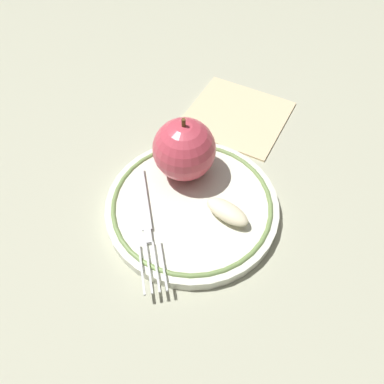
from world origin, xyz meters
name	(u,v)px	position (x,y,z in m)	size (l,w,h in m)	color
ground_plane	(184,209)	(0.00, 0.00, 0.00)	(2.00, 2.00, 0.00)	#ADAE94
plate	(192,206)	(0.01, -0.01, 0.01)	(0.22, 0.22, 0.02)	silver
apple_red_whole	(184,150)	(0.04, 0.04, 0.06)	(0.08, 0.08, 0.09)	#CB4253
apple_slice_front	(227,212)	(0.02, -0.05, 0.03)	(0.06, 0.03, 0.02)	#F8EAC0
fork	(146,220)	(-0.05, 0.01, 0.02)	(0.11, 0.16, 0.00)	silver
napkin_folded	(237,115)	(0.18, 0.07, 0.00)	(0.14, 0.15, 0.01)	beige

